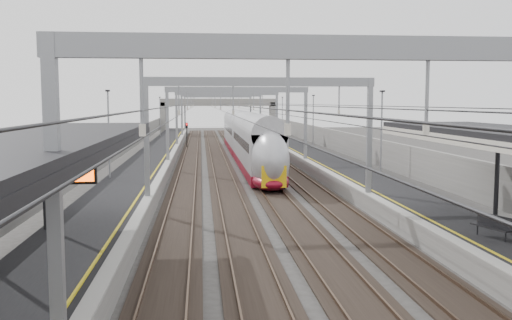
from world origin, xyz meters
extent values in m
cube|color=black|center=(-8.00, 45.00, 0.50)|extent=(4.00, 120.00, 1.00)
cube|color=black|center=(8.00, 45.00, 0.50)|extent=(4.00, 120.00, 1.00)
cube|color=black|center=(-4.50, 45.00, 0.04)|extent=(2.40, 140.00, 0.08)
cube|color=brown|center=(-5.22, 45.00, 0.13)|extent=(0.07, 140.00, 0.14)
cube|color=brown|center=(-3.78, 45.00, 0.13)|extent=(0.07, 140.00, 0.14)
cube|color=black|center=(-1.50, 45.00, 0.04)|extent=(2.40, 140.00, 0.08)
cube|color=brown|center=(-2.22, 45.00, 0.13)|extent=(0.07, 140.00, 0.14)
cube|color=brown|center=(-0.78, 45.00, 0.13)|extent=(0.07, 140.00, 0.14)
cube|color=black|center=(1.50, 45.00, 0.04)|extent=(2.40, 140.00, 0.08)
cube|color=brown|center=(0.78, 45.00, 0.13)|extent=(0.07, 140.00, 0.14)
cube|color=brown|center=(2.22, 45.00, 0.13)|extent=(0.07, 140.00, 0.14)
cube|color=black|center=(4.50, 45.00, 0.04)|extent=(2.40, 140.00, 0.08)
cube|color=brown|center=(3.78, 45.00, 0.13)|extent=(0.07, 140.00, 0.14)
cube|color=brown|center=(5.22, 45.00, 0.13)|extent=(0.07, 140.00, 0.14)
cube|color=gray|center=(-6.30, 2.00, 4.30)|extent=(0.28, 0.28, 6.60)
cube|color=gray|center=(0.00, 2.00, 7.35)|extent=(13.00, 0.25, 0.50)
cube|color=gray|center=(-6.30, 22.00, 4.30)|extent=(0.28, 0.28, 6.60)
cube|color=gray|center=(6.30, 22.00, 4.30)|extent=(0.28, 0.28, 6.60)
cube|color=gray|center=(0.00, 22.00, 7.35)|extent=(13.00, 0.25, 0.50)
cube|color=gray|center=(-6.30, 42.00, 4.30)|extent=(0.28, 0.28, 6.60)
cube|color=gray|center=(6.30, 42.00, 4.30)|extent=(0.28, 0.28, 6.60)
cube|color=gray|center=(0.00, 42.00, 7.35)|extent=(13.00, 0.25, 0.50)
cube|color=gray|center=(-6.30, 62.00, 4.30)|extent=(0.28, 0.28, 6.60)
cube|color=gray|center=(6.30, 62.00, 4.30)|extent=(0.28, 0.28, 6.60)
cube|color=gray|center=(0.00, 62.00, 7.35)|extent=(13.00, 0.25, 0.50)
cube|color=gray|center=(-6.30, 82.00, 4.30)|extent=(0.28, 0.28, 6.60)
cube|color=gray|center=(6.30, 82.00, 4.30)|extent=(0.28, 0.28, 6.60)
cube|color=gray|center=(0.00, 82.00, 7.35)|extent=(13.00, 0.25, 0.50)
cube|color=gray|center=(-6.30, 100.00, 4.30)|extent=(0.28, 0.28, 6.60)
cube|color=gray|center=(6.30, 100.00, 4.30)|extent=(0.28, 0.28, 6.60)
cube|color=gray|center=(0.00, 100.00, 7.35)|extent=(13.00, 0.25, 0.50)
cylinder|color=#262628|center=(-4.50, 50.00, 5.50)|extent=(0.03, 140.00, 0.03)
cylinder|color=#262628|center=(-1.50, 50.00, 5.50)|extent=(0.03, 140.00, 0.03)
cylinder|color=#262628|center=(1.50, 50.00, 5.50)|extent=(0.03, 140.00, 0.03)
cylinder|color=#262628|center=(4.50, 50.00, 5.50)|extent=(0.03, 140.00, 0.03)
cylinder|color=black|center=(-9.70, 14.00, 3.00)|extent=(0.20, 0.20, 4.00)
cube|color=black|center=(-6.60, 4.00, 4.55)|extent=(1.60, 0.15, 0.55)
cube|color=#FF4905|center=(-6.60, 3.92, 4.55)|extent=(1.50, 0.02, 0.42)
cylinder|color=black|center=(9.70, 14.00, 3.00)|extent=(0.20, 0.20, 4.00)
cube|color=slate|center=(0.00, 100.00, 6.20)|extent=(22.00, 2.20, 1.40)
cube|color=slate|center=(-10.50, 100.00, 3.10)|extent=(1.00, 2.20, 6.20)
cube|color=slate|center=(10.50, 100.00, 3.10)|extent=(1.00, 2.20, 6.20)
cube|color=slate|center=(-11.20, 45.00, 1.60)|extent=(0.30, 120.00, 3.20)
cube|color=slate|center=(11.20, 45.00, 1.60)|extent=(0.30, 120.00, 3.20)
cube|color=maroon|center=(1.50, 41.05, 0.59)|extent=(2.66, 22.64, 0.79)
cube|color=#9B9BA0|center=(1.50, 41.05, 2.46)|extent=(2.66, 22.64, 2.95)
cube|color=black|center=(1.50, 33.12, 0.28)|extent=(1.97, 2.36, 0.49)
cube|color=maroon|center=(1.50, 64.08, 0.59)|extent=(2.66, 22.64, 0.79)
cube|color=#9B9BA0|center=(1.50, 64.08, 2.46)|extent=(2.66, 22.64, 2.95)
cube|color=black|center=(1.50, 56.16, 0.28)|extent=(1.97, 2.36, 0.49)
ellipsoid|color=#9B9BA0|center=(1.50, 29.53, 2.17)|extent=(2.66, 5.12, 4.13)
cube|color=#EAB50C|center=(1.50, 27.42, 1.28)|extent=(1.67, 0.12, 1.48)
cube|color=black|center=(1.50, 27.86, 2.76)|extent=(1.57, 0.57, 0.93)
cube|color=black|center=(7.78, 10.74, 1.43)|extent=(1.01, 1.77, 0.06)
cube|color=black|center=(7.98, 10.81, 1.65)|extent=(0.65, 1.64, 0.48)
cylinder|color=black|center=(8.01, 10.11, 1.20)|extent=(0.06, 0.06, 0.40)
cylinder|color=black|center=(7.55, 11.37, 1.20)|extent=(0.06, 0.06, 0.40)
cylinder|color=black|center=(-5.20, 67.60, 1.50)|extent=(0.12, 0.12, 3.00)
cube|color=black|center=(-5.20, 67.60, 3.10)|extent=(0.32, 0.22, 0.75)
sphere|color=red|center=(-5.20, 67.47, 3.25)|extent=(0.16, 0.16, 0.16)
cylinder|color=black|center=(3.20, 70.94, 1.50)|extent=(0.12, 0.12, 3.00)
cube|color=black|center=(3.20, 70.94, 3.10)|extent=(0.32, 0.22, 0.75)
sphere|color=red|center=(3.20, 70.81, 3.25)|extent=(0.16, 0.16, 0.16)
cylinder|color=black|center=(5.40, 74.01, 1.50)|extent=(0.12, 0.12, 3.00)
cube|color=black|center=(5.40, 74.01, 3.10)|extent=(0.32, 0.22, 0.75)
sphere|color=red|center=(5.40, 73.88, 3.25)|extent=(0.16, 0.16, 0.16)
camera|label=1|loc=(-3.31, -9.81, 6.22)|focal=40.00mm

